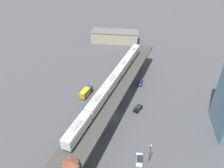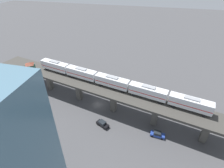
# 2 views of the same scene
# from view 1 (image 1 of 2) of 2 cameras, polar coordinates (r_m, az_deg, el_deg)

# --- Properties ---
(ground_plane) EXTENTS (400.00, 400.00, 0.00)m
(ground_plane) POSITION_cam_1_polar(r_m,az_deg,el_deg) (80.29, -0.45, -8.26)
(ground_plane) COLOR #424244
(elevated_viaduct) EXTENTS (28.60, 91.57, 8.80)m
(elevated_viaduct) POSITION_cam_1_polar(r_m,az_deg,el_deg) (75.32, -0.53, -4.11)
(elevated_viaduct) COLOR #393733
(elevated_viaduct) RESTS_ON ground
(subway_train) EXTENTS (16.57, 61.47, 4.45)m
(subway_train) POSITION_cam_1_polar(r_m,az_deg,el_deg) (77.60, 0.00, 0.64)
(subway_train) COLOR silver
(subway_train) RESTS_ON elevated_viaduct
(signal_hut) EXTENTS (3.85, 3.85, 3.40)m
(signal_hut) POSITION_cam_1_polar(r_m,az_deg,el_deg) (53.97, -10.71, -20.23)
(signal_hut) COLOR #33604C
(signal_hut) RESTS_ON elevated_viaduct
(street_car_white) EXTENTS (2.06, 4.46, 1.89)m
(street_car_white) POSITION_cam_1_polar(r_m,az_deg,el_deg) (66.66, 7.12, -19.03)
(street_car_white) COLOR silver
(street_car_white) RESTS_ON ground
(street_car_black) EXTENTS (3.56, 4.74, 1.89)m
(street_car_black) POSITION_cam_1_polar(r_m,az_deg,el_deg) (82.58, 6.82, -6.28)
(street_car_black) COLOR black
(street_car_black) RESTS_ON ground
(street_car_blue) EXTENTS (2.27, 4.55, 1.89)m
(street_car_blue) POSITION_cam_1_polar(r_m,az_deg,el_deg) (96.83, 7.43, 0.40)
(street_car_blue) COLOR #233D93
(street_car_blue) RESTS_ON ground
(delivery_truck) EXTENTS (3.95, 7.53, 3.20)m
(delivery_truck) POSITION_cam_1_polar(r_m,az_deg,el_deg) (89.29, -6.80, -2.11)
(delivery_truck) COLOR #333338
(delivery_truck) RESTS_ON ground
(street_lamp) EXTENTS (0.44, 0.44, 6.94)m
(street_lamp) POSITION_cam_1_polar(r_m,az_deg,el_deg) (64.76, 9.96, -17.03)
(street_lamp) COLOR black
(street_lamp) RESTS_ON ground
(warehouse_building) EXTENTS (28.80, 10.90, 6.80)m
(warehouse_building) POSITION_cam_1_polar(r_m,az_deg,el_deg) (137.55, 0.75, 12.31)
(warehouse_building) COLOR tan
(warehouse_building) RESTS_ON ground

